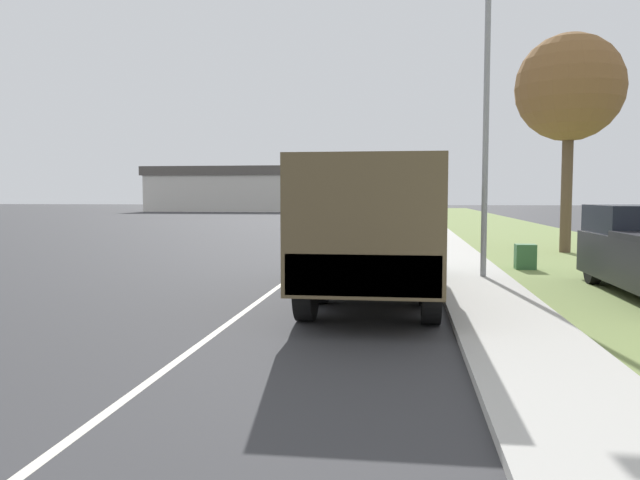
% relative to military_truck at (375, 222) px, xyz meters
% --- Properties ---
extents(ground_plane, '(180.00, 180.00, 0.00)m').
position_rel_military_truck_xyz_m(ground_plane, '(-2.25, 26.23, -1.55)').
color(ground_plane, '#38383A').
extents(lane_centre_stripe, '(0.12, 120.00, 0.00)m').
position_rel_military_truck_xyz_m(lane_centre_stripe, '(-2.25, 26.23, -1.55)').
color(lane_centre_stripe, silver).
rests_on(lane_centre_stripe, ground).
extents(sidewalk_right, '(1.80, 120.00, 0.12)m').
position_rel_military_truck_xyz_m(sidewalk_right, '(2.25, 26.23, -1.49)').
color(sidewalk_right, beige).
rests_on(sidewalk_right, ground).
extents(grass_strip_right, '(7.00, 120.00, 0.02)m').
position_rel_military_truck_xyz_m(grass_strip_right, '(6.65, 26.23, -1.54)').
color(grass_strip_right, olive).
rests_on(grass_strip_right, ground).
extents(military_truck, '(2.35, 7.92, 2.70)m').
position_rel_military_truck_xyz_m(military_truck, '(0.00, 0.00, 0.00)').
color(military_truck, '#545B3D').
rests_on(military_truck, ground).
extents(car_nearest_ahead, '(1.73, 4.87, 1.40)m').
position_rel_military_truck_xyz_m(car_nearest_ahead, '(-0.59, 14.98, -0.92)').
color(car_nearest_ahead, '#336B3D').
rests_on(car_nearest_ahead, ground).
extents(car_second_ahead, '(1.73, 4.83, 1.43)m').
position_rel_military_truck_xyz_m(car_second_ahead, '(-0.22, 26.56, -0.90)').
color(car_second_ahead, '#B7BABF').
rests_on(car_second_ahead, ground).
extents(car_third_ahead, '(1.80, 4.54, 1.66)m').
position_rel_military_truck_xyz_m(car_third_ahead, '(-0.46, 41.68, -0.81)').
color(car_third_ahead, black).
rests_on(car_third_ahead, ground).
extents(lamp_post, '(1.69, 0.24, 7.56)m').
position_rel_military_truck_xyz_m(lamp_post, '(2.31, 2.88, 3.03)').
color(lamp_post, gray).
rests_on(lamp_post, sidewalk_right).
extents(tree_mid_right, '(3.78, 3.78, 7.77)m').
position_rel_military_truck_xyz_m(tree_mid_right, '(6.36, 10.85, 4.30)').
color(tree_mid_right, brown).
rests_on(tree_mid_right, grass_strip_right).
extents(utility_box, '(0.55, 0.45, 0.70)m').
position_rel_military_truck_xyz_m(utility_box, '(3.95, 5.37, -1.18)').
color(utility_box, '#3D7042').
rests_on(utility_box, grass_strip_right).
extents(building_distant, '(19.67, 10.09, 5.59)m').
position_rel_military_truck_xyz_m(building_distant, '(-21.92, 65.62, 1.28)').
color(building_distant, beige).
rests_on(building_distant, ground).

